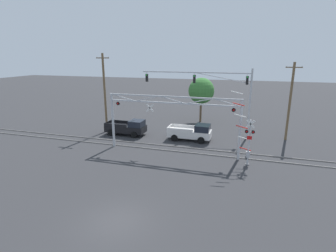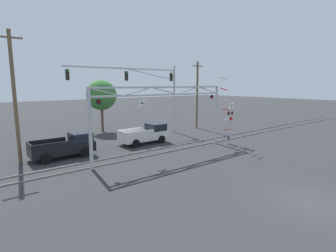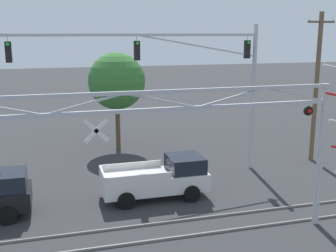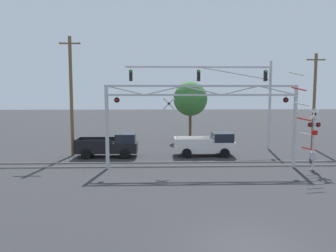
{
  "view_description": "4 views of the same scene",
  "coord_description": "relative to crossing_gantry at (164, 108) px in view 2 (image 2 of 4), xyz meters",
  "views": [
    {
      "loc": [
        7.08,
        -12.68,
        10.0
      ],
      "look_at": [
        -0.55,
        12.88,
        2.77
      ],
      "focal_mm": 28.0,
      "sensor_mm": 36.0,
      "label": 1
    },
    {
      "loc": [
        -14.08,
        -5.49,
        6.23
      ],
      "look_at": [
        2.23,
        14.81,
        2.04
      ],
      "focal_mm": 28.0,
      "sensor_mm": 36.0,
      "label": 2
    },
    {
      "loc": [
        -3.87,
        -1.92,
        8.03
      ],
      "look_at": [
        0.92,
        14.95,
        4.13
      ],
      "focal_mm": 45.0,
      "sensor_mm": 36.0,
      "label": 3
    },
    {
      "loc": [
        -3.23,
        -10.9,
        5.43
      ],
      "look_at": [
        -2.47,
        11.66,
        3.18
      ],
      "focal_mm": 35.0,
      "sensor_mm": 36.0,
      "label": 4
    }
  ],
  "objects": [
    {
      "name": "pickup_truck_lead",
      "position": [
        1.16,
        4.71,
        -3.19
      ],
      "size": [
        5.18,
        2.31,
        2.01
      ],
      "color": "silver",
      "rests_on": "ground_plane"
    },
    {
      "name": "pickup_truck_following",
      "position": [
        -7.22,
        4.51,
        -3.19
      ],
      "size": [
        5.16,
        2.31,
        2.01
      ],
      "color": "black",
      "rests_on": "ground_plane"
    },
    {
      "name": "utility_pole_right",
      "position": [
        12.14,
        8.11,
        0.61
      ],
      "size": [
        1.8,
        0.28,
        9.26
      ],
      "color": "brown",
      "rests_on": "ground_plane"
    },
    {
      "name": "rail_track_near",
      "position": [
        0.01,
        0.28,
        -4.12
      ],
      "size": [
        80.0,
        0.08,
        0.1
      ],
      "primitive_type": "cube",
      "color": "gray",
      "rests_on": "ground_plane"
    },
    {
      "name": "crossing_signal_mast",
      "position": [
        7.55,
        -1.16,
        -1.83
      ],
      "size": [
        2.36,
        0.35,
        6.93
      ],
      "color": "#B7BABF",
      "rests_on": "ground_plane"
    },
    {
      "name": "rail_track_far",
      "position": [
        0.01,
        1.72,
        -4.12
      ],
      "size": [
        80.0,
        0.08,
        0.1
      ],
      "primitive_type": "cube",
      "color": "gray",
      "rests_on": "ground_plane"
    },
    {
      "name": "crossing_gantry",
      "position": [
        0.0,
        0.0,
        0.0
      ],
      "size": [
        13.9,
        0.29,
        6.03
      ],
      "color": "#B7BABF",
      "rests_on": "ground_plane"
    },
    {
      "name": "ground_plane",
      "position": [
        0.01,
        -12.51,
        -4.17
      ],
      "size": [
        200.0,
        200.0,
        0.0
      ],
      "primitive_type": "plane",
      "color": "#303033"
    },
    {
      "name": "traffic_signal_span",
      "position": [
        4.06,
        7.73,
        1.84
      ],
      "size": [
        13.92,
        0.39,
        8.51
      ],
      "color": "#B7BABF",
      "rests_on": "ground_plane"
    },
    {
      "name": "background_tree_beyond_span",
      "position": [
        0.61,
        14.11,
        0.62
      ],
      "size": [
        3.91,
        3.91,
        6.76
      ],
      "color": "brown",
      "rests_on": "ground_plane"
    },
    {
      "name": "utility_pole_left",
      "position": [
        -10.61,
        5.17,
        1.11
      ],
      "size": [
        1.8,
        0.28,
        10.26
      ],
      "color": "brown",
      "rests_on": "ground_plane"
    }
  ]
}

